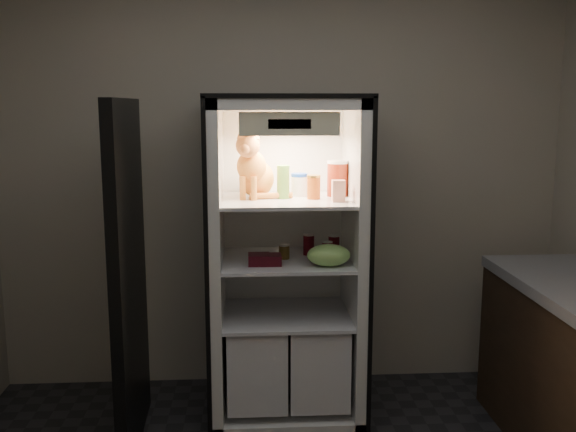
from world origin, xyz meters
name	(u,v)px	position (x,y,z in m)	size (l,w,h in m)	color
room_shell	(308,161)	(0.00, 0.00, 1.62)	(3.60, 3.60, 3.60)	white
refrigerator	(286,281)	(0.00, 1.38, 0.79)	(0.90, 0.72, 1.88)	white
fridge_door	(129,279)	(-0.85, 1.04, 0.91)	(0.09, 0.87, 1.85)	black
tabby_cat	(254,171)	(-0.18, 1.39, 1.44)	(0.34, 0.40, 0.41)	#C75419
parmesan_shaker	(283,182)	(-0.02, 1.34, 1.38)	(0.07, 0.07, 0.19)	#227D2C
mayo_tub	(299,185)	(0.08, 1.42, 1.36)	(0.10, 0.10, 0.13)	white
salsa_jar	(314,187)	(0.15, 1.31, 1.36)	(0.08, 0.08, 0.14)	maroon
pepper_jar	(337,178)	(0.30, 1.41, 1.39)	(0.12, 0.12, 0.21)	maroon
cream_carton	(338,191)	(0.28, 1.20, 1.35)	(0.07, 0.07, 0.12)	silver
soda_can_a	(309,245)	(0.14, 1.41, 1.00)	(0.07, 0.07, 0.12)	black
soda_can_b	(334,246)	(0.28, 1.37, 1.00)	(0.07, 0.07, 0.12)	black
soda_can_c	(327,251)	(0.23, 1.25, 1.00)	(0.06, 0.06, 0.11)	black
condiment_jar	(284,251)	(-0.01, 1.32, 0.98)	(0.06, 0.06, 0.09)	#513D17
grape_bag	(329,255)	(0.22, 1.14, 1.00)	(0.24, 0.18, 0.12)	#88CA5E
berry_box_left	(259,259)	(-0.16, 1.19, 0.97)	(0.12, 0.12, 0.06)	#480C15
berry_box_right	(271,260)	(-0.09, 1.19, 0.97)	(0.11, 0.11, 0.06)	#480C15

